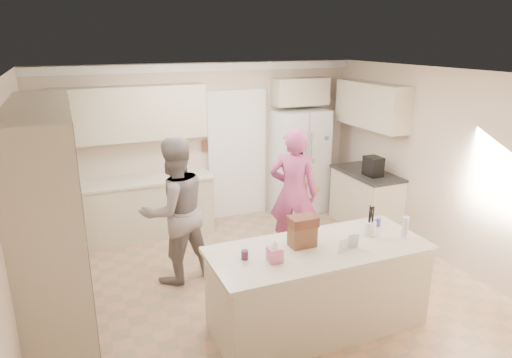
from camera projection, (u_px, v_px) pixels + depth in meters
name	position (u px, v px, depth m)	size (l,w,h in m)	color
floor	(259.00, 281.00, 5.83)	(5.20, 4.60, 0.02)	tan
ceiling	(260.00, 72.00, 5.05)	(5.20, 4.60, 0.02)	white
wall_back	(205.00, 144.00, 7.47)	(5.20, 0.02, 2.60)	beige
wall_front	(380.00, 272.00, 3.40)	(5.20, 0.02, 2.60)	beige
wall_left	(15.00, 215.00, 4.48)	(0.02, 4.60, 2.60)	beige
wall_right	(430.00, 162.00, 6.39)	(0.02, 4.60, 2.60)	beige
crown_back	(203.00, 67.00, 7.06)	(5.20, 0.08, 0.12)	white
pantry_bank	(52.00, 216.00, 4.81)	(0.60, 2.60, 2.35)	beige
back_base_cab	(140.00, 209.00, 7.03)	(2.20, 0.60, 0.88)	beige
back_countertop	(138.00, 181.00, 6.89)	(2.24, 0.63, 0.04)	beige
back_upper_cab	(131.00, 114.00, 6.71)	(2.20, 0.35, 0.80)	beige
doorway_opening	(237.00, 156.00, 7.72)	(0.90, 0.06, 2.10)	black
doorway_casing	(237.00, 157.00, 7.69)	(1.02, 0.03, 2.22)	white
wall_frame_upper	(206.00, 129.00, 7.37)	(0.15, 0.02, 0.20)	brown
wall_frame_lower	(206.00, 146.00, 7.45)	(0.15, 0.02, 0.20)	brown
refrigerator	(298.00, 161.00, 7.97)	(0.90, 0.70, 1.80)	white
fridge_seam	(308.00, 166.00, 7.66)	(0.01, 0.02, 1.78)	gray
fridge_dispenser	(297.00, 153.00, 7.50)	(0.22, 0.03, 0.35)	black
fridge_handle_l	(306.00, 158.00, 7.58)	(0.02, 0.02, 0.85)	silver
fridge_handle_r	(311.00, 158.00, 7.62)	(0.02, 0.02, 0.85)	silver
over_fridge_cab	(300.00, 92.00, 7.68)	(0.95, 0.35, 0.45)	beige
right_base_cab	(365.00, 200.00, 7.42)	(0.60, 1.20, 0.88)	beige
right_countertop	(367.00, 173.00, 7.28)	(0.63, 1.24, 0.04)	#2D2B28
right_upper_cab	(371.00, 105.00, 7.19)	(0.35, 1.50, 0.70)	beige
coffee_maker	(373.00, 166.00, 7.04)	(0.22, 0.28, 0.30)	black
island_base	(318.00, 289.00, 4.80)	(2.20, 0.90, 0.88)	beige
island_top	(319.00, 249.00, 4.66)	(2.28, 0.96, 0.05)	beige
utensil_crock	(370.00, 229.00, 4.91)	(0.13, 0.13, 0.15)	white
tissue_box	(275.00, 254.00, 4.34)	(0.13, 0.13, 0.14)	pink
tissue_plume	(275.00, 244.00, 4.31)	(0.08, 0.08, 0.08)	white
dollhouse_body	(302.00, 236.00, 4.65)	(0.26, 0.18, 0.22)	brown
dollhouse_roof	(303.00, 221.00, 4.60)	(0.28, 0.20, 0.10)	#592D1E
jam_jar	(245.00, 255.00, 4.39)	(0.07, 0.07, 0.09)	#59263F
greeting_card_a	(343.00, 245.00, 4.51)	(0.12, 0.01, 0.16)	white
greeting_card_b	(353.00, 241.00, 4.61)	(0.12, 0.01, 0.16)	silver
water_bottle	(405.00, 227.00, 4.83)	(0.07, 0.07, 0.24)	silver
shaker_salt	(373.00, 223.00, 5.13)	(0.05, 0.05, 0.09)	#4644AB
shaker_pepper	(378.00, 222.00, 5.16)	(0.05, 0.05, 0.09)	#4644AB
teen_boy	(175.00, 211.00, 5.62)	(0.90, 0.70, 1.85)	gray
teen_girl	(293.00, 193.00, 6.29)	(0.67, 0.44, 1.83)	#A8456B
fridge_magnets	(308.00, 166.00, 7.65)	(0.76, 0.02, 1.44)	tan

